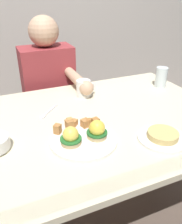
# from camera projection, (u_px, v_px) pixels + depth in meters

# --- Properties ---
(ground_plane) EXTENTS (6.00, 6.00, 0.00)m
(ground_plane) POSITION_uv_depth(u_px,v_px,m) (100.00, 219.00, 1.47)
(ground_plane) COLOR brown
(dining_table) EXTENTS (1.20, 0.90, 0.74)m
(dining_table) POSITION_uv_depth(u_px,v_px,m) (103.00, 135.00, 1.17)
(dining_table) COLOR beige
(dining_table) RESTS_ON ground_plane
(eggs_benedict_plate) EXTENTS (0.27, 0.27, 0.09)m
(eggs_benedict_plate) POSITION_uv_depth(u_px,v_px,m) (83.00, 136.00, 0.93)
(eggs_benedict_plate) COLOR white
(eggs_benedict_plate) RESTS_ON dining_table
(coffee_mug) EXTENTS (0.11, 0.08, 0.09)m
(coffee_mug) POSITION_uv_depth(u_px,v_px,m) (84.00, 88.00, 1.30)
(coffee_mug) COLOR white
(coffee_mug) RESTS_ON dining_table
(fork) EXTENTS (0.12, 0.12, 0.00)m
(fork) POSITION_uv_depth(u_px,v_px,m) (48.00, 112.00, 1.15)
(fork) COLOR silver
(fork) RESTS_ON dining_table
(water_glass_near) EXTENTS (0.07, 0.07, 0.12)m
(water_glass_near) POSITION_uv_depth(u_px,v_px,m) (161.00, 78.00, 1.43)
(water_glass_near) COLOR silver
(water_glass_near) RESTS_ON dining_table
(side_plate) EXTENTS (0.20, 0.20, 0.04)m
(side_plate) POSITION_uv_depth(u_px,v_px,m) (162.00, 137.00, 0.95)
(side_plate) COLOR white
(side_plate) RESTS_ON dining_table
(diner_person) EXTENTS (0.34, 0.54, 1.14)m
(diner_person) POSITION_uv_depth(u_px,v_px,m) (51.00, 92.00, 1.61)
(diner_person) COLOR #33333D
(diner_person) RESTS_ON ground_plane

